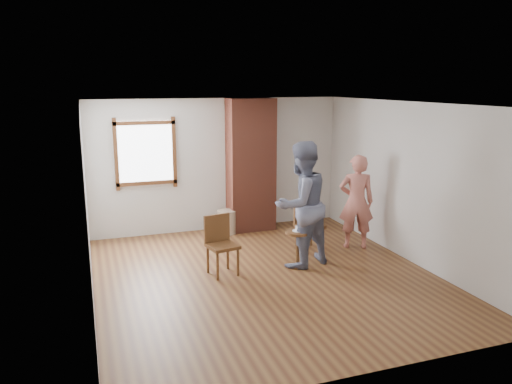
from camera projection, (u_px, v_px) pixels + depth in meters
ground at (266, 277)px, 7.59m from camera, size 5.50×5.50×0.00m
room_shell at (250, 154)px, 7.74m from camera, size 5.04×5.52×2.62m
brick_chimney at (251, 165)px, 9.80m from camera, size 0.90×0.50×2.60m
stoneware_crock at (227, 222)px, 9.71m from camera, size 0.47×0.47×0.47m
dark_pot at (216, 230)px, 9.73m from camera, size 0.21×0.21×0.16m
dining_chair_left at (220, 241)px, 7.65m from camera, size 0.50×0.50×0.91m
dining_chair_right at (307, 222)px, 8.75m from camera, size 0.49×0.49×0.88m
side_table at (298, 243)px, 7.92m from camera, size 0.40×0.40×0.60m
cake_plate at (298, 231)px, 7.87m from camera, size 0.18×0.18×0.01m
cake_slice at (299, 229)px, 7.87m from camera, size 0.08×0.07×0.06m
man at (301, 205)px, 7.87m from camera, size 1.17×1.04×2.01m
person_pink at (356, 202)px, 8.78m from camera, size 0.72×0.61×1.68m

